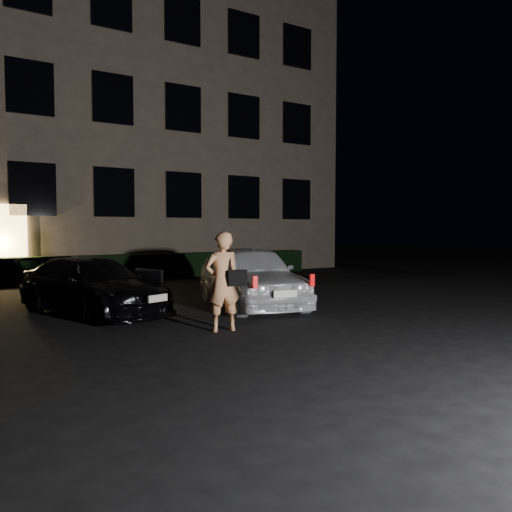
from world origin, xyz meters
TOP-DOWN VIEW (x-y plane):
  - ground at (0.00, 0.00)m, footprint 80.00×80.00m
  - building at (-0.00, 14.99)m, footprint 20.00×8.11m
  - hedge at (0.00, 10.50)m, footprint 15.00×0.70m
  - sedan at (-2.45, 3.84)m, footprint 2.78×4.20m
  - hatch at (0.77, 3.02)m, footprint 2.43×4.28m
  - man at (-1.01, 0.95)m, footprint 0.69×0.46m

SIDE VIEW (x-z plane):
  - ground at x=0.00m, z-range 0.00..0.00m
  - hedge at x=0.00m, z-range 0.00..0.85m
  - sedan at x=-2.45m, z-range 0.00..1.13m
  - hatch at x=0.77m, z-range 0.00..1.37m
  - man at x=-1.01m, z-range 0.00..1.67m
  - building at x=0.00m, z-range 0.00..12.00m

